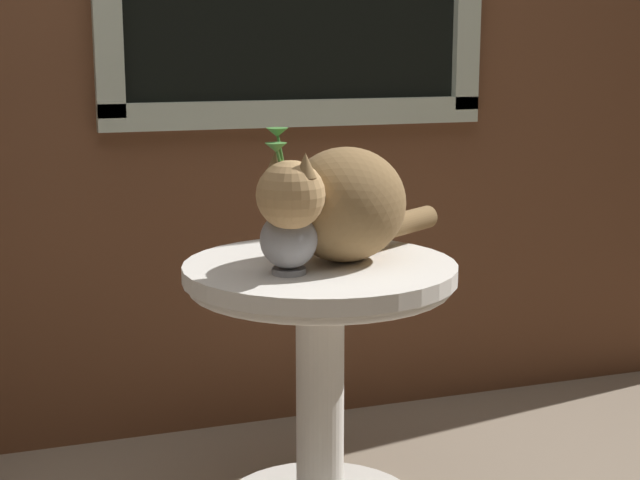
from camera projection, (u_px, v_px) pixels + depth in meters
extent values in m
cube|color=beige|center=(298.00, 113.00, 2.53)|extent=(1.04, 0.03, 0.07)
cylinder|color=silver|center=(320.00, 395.00, 2.08)|extent=(0.10, 0.10, 0.52)
cylinder|color=silver|center=(320.00, 271.00, 2.03)|extent=(0.58, 0.58, 0.03)
torus|color=silver|center=(320.00, 284.00, 2.03)|extent=(0.56, 0.56, 0.02)
ellipsoid|color=olive|center=(345.00, 205.00, 2.02)|extent=(0.37, 0.36, 0.24)
sphere|color=tan|center=(291.00, 195.00, 1.88)|extent=(0.14, 0.14, 0.14)
cone|color=olive|center=(276.00, 162.00, 1.89)|extent=(0.04, 0.04, 0.05)
cone|color=olive|center=(306.00, 165.00, 1.84)|extent=(0.04, 0.04, 0.05)
cylinder|color=olive|center=(398.00, 224.00, 2.19)|extent=(0.24, 0.18, 0.05)
cylinder|color=#99999E|center=(289.00, 271.00, 1.93)|extent=(0.07, 0.07, 0.01)
ellipsoid|color=#99999E|center=(289.00, 240.00, 1.92)|extent=(0.12, 0.12, 0.12)
cylinder|color=#99999E|center=(288.00, 205.00, 1.90)|extent=(0.06, 0.06, 0.05)
torus|color=#99999E|center=(288.00, 192.00, 1.90)|extent=(0.08, 0.08, 0.01)
cylinder|color=#47893D|center=(283.00, 162.00, 1.89)|extent=(0.02, 0.02, 0.12)
cone|color=#47893D|center=(277.00, 132.00, 1.89)|extent=(0.04, 0.04, 0.02)
cylinder|color=#47893D|center=(282.00, 170.00, 1.88)|extent=(0.03, 0.01, 0.09)
cone|color=#47893D|center=(276.00, 148.00, 1.87)|extent=(0.04, 0.04, 0.02)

